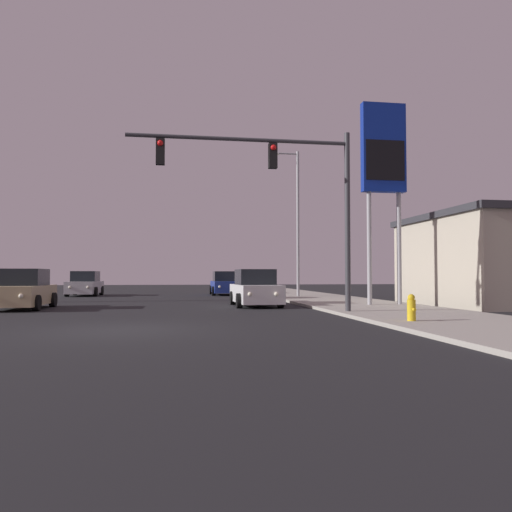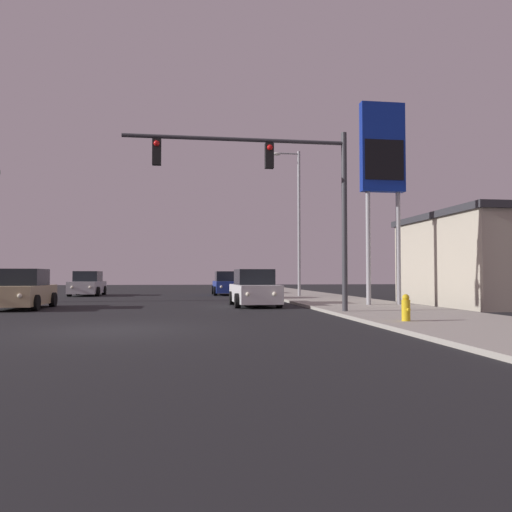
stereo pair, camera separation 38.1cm
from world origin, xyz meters
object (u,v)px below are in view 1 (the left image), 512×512
at_px(car_blue, 225,284).
at_px(car_silver, 85,285).
at_px(car_tan, 23,291).
at_px(street_lamp, 296,215).
at_px(fire_hydrant, 411,308).
at_px(car_white, 255,289).
at_px(traffic_light_mast, 285,182).
at_px(gas_station_sign, 383,159).

height_order(car_blue, car_silver, same).
distance_m(car_tan, street_lamp, 16.35).
bearing_deg(fire_hydrant, car_blue, 98.38).
bearing_deg(car_blue, street_lamp, 124.61).
height_order(car_blue, street_lamp, street_lamp).
relative_size(car_tan, fire_hydrant, 5.68).
distance_m(car_blue, car_white, 13.06).
bearing_deg(traffic_light_mast, fire_hydrant, -54.69).
bearing_deg(street_lamp, car_tan, -149.64).
height_order(street_lamp, fire_hydrant, street_lamp).
relative_size(car_blue, traffic_light_mast, 0.54).
distance_m(car_tan, car_silver, 13.43).
bearing_deg(fire_hydrant, car_silver, 120.16).
relative_size(car_white, traffic_light_mast, 0.54).
bearing_deg(fire_hydrant, traffic_light_mast, 125.31).
distance_m(car_white, street_lamp, 9.46).
xyz_separation_m(traffic_light_mast, fire_hydrant, (2.81, -3.97, -4.28)).
relative_size(car_blue, gas_station_sign, 0.48).
relative_size(car_tan, traffic_light_mast, 0.54).
xyz_separation_m(car_blue, street_lamp, (3.89, -5.53, 4.36)).
height_order(traffic_light_mast, street_lamp, street_lamp).
distance_m(car_tan, fire_hydrant, 15.65).
bearing_deg(street_lamp, car_white, -116.15).
relative_size(car_silver, street_lamp, 0.48).
relative_size(car_blue, car_tan, 1.00).
bearing_deg(car_blue, traffic_light_mast, 90.91).
bearing_deg(car_silver, car_white, 128.36).
bearing_deg(street_lamp, traffic_light_mast, -105.05).
distance_m(car_tan, gas_station_sign, 16.58).
bearing_deg(car_tan, traffic_light_mast, 154.31).
bearing_deg(fire_hydrant, car_white, 108.59).
distance_m(car_white, traffic_light_mast, 6.57).
bearing_deg(gas_station_sign, car_white, 164.55).
distance_m(car_tan, traffic_light_mast, 11.93).
xyz_separation_m(car_silver, street_lamp, (13.50, -5.47, 4.36)).
bearing_deg(car_silver, street_lamp, 159.31).
bearing_deg(car_silver, car_tan, 90.96).
height_order(car_white, gas_station_sign, gas_station_sign).
relative_size(car_white, gas_station_sign, 0.48).
distance_m(car_silver, gas_station_sign, 21.96).
height_order(car_white, street_lamp, street_lamp).
xyz_separation_m(car_white, gas_station_sign, (5.57, -1.54, 5.86)).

